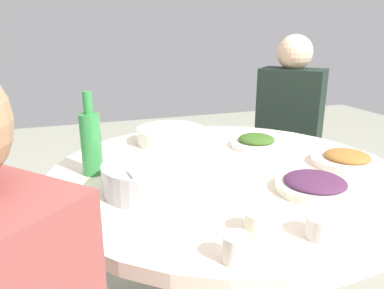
{
  "coord_description": "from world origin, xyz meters",
  "views": [
    {
      "loc": [
        -0.5,
        -1.11,
        1.21
      ],
      "look_at": [
        -0.1,
        0.07,
        0.83
      ],
      "focal_mm": 34.29,
      "sensor_mm": 36.0,
      "label": 1
    }
  ],
  "objects_px": {
    "rice_bowl": "(148,176)",
    "diner_right": "(290,116)",
    "tea_cup_side": "(322,227)",
    "tea_cup_far": "(259,222)",
    "tea_cup_near": "(237,248)",
    "stool_for_diner_right": "(283,202)",
    "dish_greens": "(256,142)",
    "green_bottle": "(91,142)",
    "round_dining_table": "(224,192)",
    "soup_bowl": "(170,136)",
    "dish_stirfry": "(347,159)",
    "dish_eggplant": "(315,184)"
  },
  "relations": [
    {
      "from": "soup_bowl",
      "to": "tea_cup_side",
      "type": "xyz_separation_m",
      "value": [
        0.13,
        -0.85,
        -0.01
      ]
    },
    {
      "from": "dish_greens",
      "to": "stool_for_diner_right",
      "type": "xyz_separation_m",
      "value": [
        0.45,
        0.44,
        -0.55
      ]
    },
    {
      "from": "round_dining_table",
      "to": "soup_bowl",
      "type": "xyz_separation_m",
      "value": [
        -0.1,
        0.37,
        0.12
      ]
    },
    {
      "from": "round_dining_table",
      "to": "dish_eggplant",
      "type": "bearing_deg",
      "value": -55.47
    },
    {
      "from": "rice_bowl",
      "to": "dish_stirfry",
      "type": "xyz_separation_m",
      "value": [
        0.73,
        -0.01,
        -0.03
      ]
    },
    {
      "from": "tea_cup_side",
      "to": "rice_bowl",
      "type": "bearing_deg",
      "value": 130.12
    },
    {
      "from": "soup_bowl",
      "to": "dish_eggplant",
      "type": "height_order",
      "value": "soup_bowl"
    },
    {
      "from": "green_bottle",
      "to": "tea_cup_side",
      "type": "bearing_deg",
      "value": -50.96
    },
    {
      "from": "dish_stirfry",
      "to": "tea_cup_near",
      "type": "relative_size",
      "value": 4.07
    },
    {
      "from": "dish_stirfry",
      "to": "dish_greens",
      "type": "distance_m",
      "value": 0.36
    },
    {
      "from": "soup_bowl",
      "to": "dish_stirfry",
      "type": "distance_m",
      "value": 0.71
    },
    {
      "from": "dish_greens",
      "to": "green_bottle",
      "type": "xyz_separation_m",
      "value": [
        -0.67,
        -0.09,
        0.09
      ]
    },
    {
      "from": "dish_stirfry",
      "to": "diner_right",
      "type": "xyz_separation_m",
      "value": [
        0.24,
        0.74,
        -0.01
      ]
    },
    {
      "from": "rice_bowl",
      "to": "green_bottle",
      "type": "distance_m",
      "value": 0.26
    },
    {
      "from": "rice_bowl",
      "to": "stool_for_diner_right",
      "type": "distance_m",
      "value": 1.34
    },
    {
      "from": "dish_eggplant",
      "to": "tea_cup_side",
      "type": "relative_size",
      "value": 3.0
    },
    {
      "from": "dish_greens",
      "to": "diner_right",
      "type": "xyz_separation_m",
      "value": [
        0.45,
        0.44,
        -0.01
      ]
    },
    {
      "from": "tea_cup_near",
      "to": "stool_for_diner_right",
      "type": "xyz_separation_m",
      "value": [
        0.87,
        1.14,
        -0.56
      ]
    },
    {
      "from": "tea_cup_far",
      "to": "tea_cup_side",
      "type": "height_order",
      "value": "same"
    },
    {
      "from": "dish_greens",
      "to": "stool_for_diner_right",
      "type": "bearing_deg",
      "value": 44.32
    },
    {
      "from": "soup_bowl",
      "to": "dish_eggplant",
      "type": "xyz_separation_m",
      "value": [
        0.28,
        -0.63,
        -0.01
      ]
    },
    {
      "from": "tea_cup_near",
      "to": "tea_cup_far",
      "type": "distance_m",
      "value": 0.13
    },
    {
      "from": "dish_eggplant",
      "to": "tea_cup_near",
      "type": "bearing_deg",
      "value": -146.83
    },
    {
      "from": "dish_greens",
      "to": "stool_for_diner_right",
      "type": "height_order",
      "value": "dish_greens"
    },
    {
      "from": "round_dining_table",
      "to": "tea_cup_far",
      "type": "height_order",
      "value": "tea_cup_far"
    },
    {
      "from": "diner_right",
      "to": "tea_cup_side",
      "type": "bearing_deg",
      "value": -119.93
    },
    {
      "from": "tea_cup_side",
      "to": "diner_right",
      "type": "bearing_deg",
      "value": 60.07
    },
    {
      "from": "dish_eggplant",
      "to": "tea_cup_side",
      "type": "bearing_deg",
      "value": -123.03
    },
    {
      "from": "soup_bowl",
      "to": "dish_greens",
      "type": "bearing_deg",
      "value": -28.09
    },
    {
      "from": "green_bottle",
      "to": "tea_cup_near",
      "type": "distance_m",
      "value": 0.66
    },
    {
      "from": "dish_eggplant",
      "to": "tea_cup_near",
      "type": "relative_size",
      "value": 3.87
    },
    {
      "from": "tea_cup_far",
      "to": "diner_right",
      "type": "bearing_deg",
      "value": 53.65
    },
    {
      "from": "rice_bowl",
      "to": "diner_right",
      "type": "xyz_separation_m",
      "value": [
        0.97,
        0.73,
        -0.04
      ]
    },
    {
      "from": "dish_stirfry",
      "to": "tea_cup_side",
      "type": "height_order",
      "value": "same"
    },
    {
      "from": "dish_greens",
      "to": "tea_cup_far",
      "type": "relative_size",
      "value": 3.07
    },
    {
      "from": "dish_stirfry",
      "to": "tea_cup_far",
      "type": "height_order",
      "value": "same"
    },
    {
      "from": "rice_bowl",
      "to": "soup_bowl",
      "type": "distance_m",
      "value": 0.5
    },
    {
      "from": "rice_bowl",
      "to": "diner_right",
      "type": "relative_size",
      "value": 0.36
    },
    {
      "from": "dish_stirfry",
      "to": "dish_eggplant",
      "type": "xyz_separation_m",
      "value": [
        -0.25,
        -0.16,
        0.0
      ]
    },
    {
      "from": "dish_greens",
      "to": "stool_for_diner_right",
      "type": "relative_size",
      "value": 0.49
    },
    {
      "from": "tea_cup_near",
      "to": "stool_for_diner_right",
      "type": "distance_m",
      "value": 1.54
    },
    {
      "from": "soup_bowl",
      "to": "diner_right",
      "type": "height_order",
      "value": "diner_right"
    },
    {
      "from": "tea_cup_near",
      "to": "stool_for_diner_right",
      "type": "bearing_deg",
      "value": 52.51
    },
    {
      "from": "dish_greens",
      "to": "tea_cup_near",
      "type": "bearing_deg",
      "value": -121.22
    },
    {
      "from": "round_dining_table",
      "to": "rice_bowl",
      "type": "xyz_separation_m",
      "value": [
        -0.29,
        -0.1,
        0.14
      ]
    },
    {
      "from": "rice_bowl",
      "to": "tea_cup_far",
      "type": "xyz_separation_m",
      "value": [
        0.2,
        -0.32,
        -0.02
      ]
    },
    {
      "from": "dish_greens",
      "to": "soup_bowl",
      "type": "bearing_deg",
      "value": 151.91
    },
    {
      "from": "tea_cup_side",
      "to": "tea_cup_far",
      "type": "bearing_deg",
      "value": 152.91
    },
    {
      "from": "soup_bowl",
      "to": "rice_bowl",
      "type": "bearing_deg",
      "value": -112.66
    },
    {
      "from": "round_dining_table",
      "to": "rice_bowl",
      "type": "bearing_deg",
      "value": -161.35
    }
  ]
}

